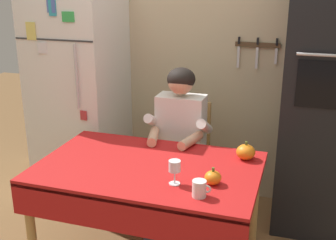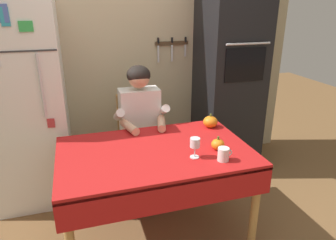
{
  "view_description": "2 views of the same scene",
  "coord_description": "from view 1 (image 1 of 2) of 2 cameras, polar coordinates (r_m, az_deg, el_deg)",
  "views": [
    {
      "loc": [
        0.89,
        -2.24,
        1.88
      ],
      "look_at": [
        0.07,
        0.28,
        0.99
      ],
      "focal_mm": 46.04,
      "sensor_mm": 36.0,
      "label": 1
    },
    {
      "loc": [
        -0.51,
        -1.89,
        1.75
      ],
      "look_at": [
        0.12,
        0.17,
        0.94
      ],
      "focal_mm": 33.04,
      "sensor_mm": 36.0,
      "label": 2
    }
  ],
  "objects": [
    {
      "name": "chair_behind_person",
      "position": [
        3.5,
        2.25,
        -4.48
      ],
      "size": [
        0.4,
        0.4,
        0.93
      ],
      "color": "tan",
      "rests_on": "ground"
    },
    {
      "name": "back_wall_assembly",
      "position": [
        3.73,
        4.79,
        9.53
      ],
      "size": [
        3.7,
        0.13,
        2.6
      ],
      "color": "#BCAD89",
      "rests_on": "ground"
    },
    {
      "name": "pumpkin_medium",
      "position": [
        2.86,
        10.25,
        -4.18
      ],
      "size": [
        0.12,
        0.12,
        0.12
      ],
      "color": "orange",
      "rests_on": "dining_table"
    },
    {
      "name": "refrigerator",
      "position": [
        3.81,
        -11.58,
        3.28
      ],
      "size": [
        0.68,
        0.71,
        1.8
      ],
      "color": "white",
      "rests_on": "ground"
    },
    {
      "name": "wine_glass",
      "position": [
        2.46,
        0.89,
        -6.3
      ],
      "size": [
        0.07,
        0.07,
        0.15
      ],
      "color": "white",
      "rests_on": "dining_table"
    },
    {
      "name": "seated_person",
      "position": [
        3.25,
        1.4,
        -2.05
      ],
      "size": [
        0.47,
        0.55,
        1.25
      ],
      "color": "#38384C",
      "rests_on": "ground"
    },
    {
      "name": "dining_table",
      "position": [
        2.76,
        -2.77,
        -7.76
      ],
      "size": [
        1.4,
        0.9,
        0.74
      ],
      "color": "tan",
      "rests_on": "ground"
    },
    {
      "name": "pumpkin_large",
      "position": [
        2.5,
        5.96,
        -7.59
      ],
      "size": [
        0.1,
        0.1,
        0.1
      ],
      "color": "orange",
      "rests_on": "dining_table"
    },
    {
      "name": "wall_oven",
      "position": [
        3.34,
        20.16,
        3.03
      ],
      "size": [
        0.6,
        0.64,
        2.1
      ],
      "color": "black",
      "rests_on": "ground"
    },
    {
      "name": "coffee_mug",
      "position": [
        2.36,
        4.2,
        -9.05
      ],
      "size": [
        0.11,
        0.08,
        0.09
      ],
      "color": "white",
      "rests_on": "dining_table"
    }
  ]
}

